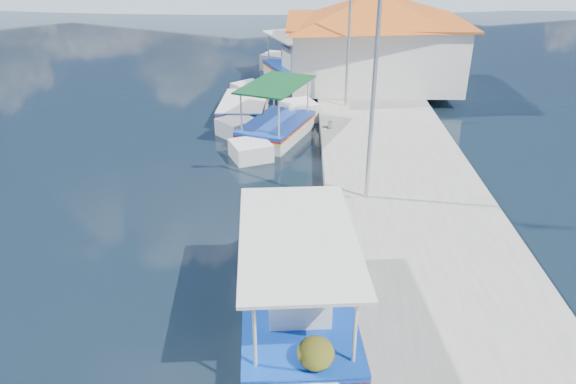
{
  "coord_description": "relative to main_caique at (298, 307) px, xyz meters",
  "views": [
    {
      "loc": [
        2.63,
        -12.58,
        7.91
      ],
      "look_at": [
        2.29,
        0.65,
        1.3
      ],
      "focal_mm": 33.93,
      "sensor_mm": 36.0,
      "label": 1
    }
  ],
  "objects": [
    {
      "name": "harbor_building",
      "position": [
        3.6,
        18.27,
        2.28
      ],
      "size": [
        10.49,
        10.49,
        4.4
      ],
      "color": "white",
      "rests_on": "quay"
    },
    {
      "name": "caique_far",
      "position": [
        -0.36,
        20.51,
        -0.0
      ],
      "size": [
        4.12,
        7.06,
        2.68
      ],
      "rotation": [
        0.0,
        0.0,
        -0.4
      ],
      "color": "silver",
      "rests_on": "ground"
    },
    {
      "name": "bollards",
      "position": [
        1.2,
        8.52,
        0.15
      ],
      "size": [
        0.2,
        17.2,
        0.3
      ],
      "color": "#A5A8AD",
      "rests_on": "quay"
    },
    {
      "name": "main_caique",
      "position": [
        0.0,
        0.0,
        0.0
      ],
      "size": [
        2.69,
        7.87,
        2.6
      ],
      "rotation": [
        0.0,
        0.0,
        -0.08
      ],
      "color": "silver",
      "rests_on": "ground"
    },
    {
      "name": "lamp_post_far",
      "position": [
        1.91,
        14.27,
        3.35
      ],
      "size": [
        1.21,
        0.14,
        6.0
      ],
      "color": "#A5A8AD",
      "rests_on": "quay"
    },
    {
      "name": "lamp_post_near",
      "position": [
        1.91,
        5.27,
        3.35
      ],
      "size": [
        1.21,
        0.14,
        6.0
      ],
      "color": "#A5A8AD",
      "rests_on": "quay"
    },
    {
      "name": "quay",
      "position": [
        3.3,
        9.27,
        -0.25
      ],
      "size": [
        5.0,
        44.0,
        0.5
      ],
      "primitive_type": "cube",
      "color": "#A5A39A",
      "rests_on": "ground"
    },
    {
      "name": "caique_green_canopy",
      "position": [
        -1.01,
        11.53,
        -0.13
      ],
      "size": [
        3.53,
        6.22,
        2.5
      ],
      "rotation": [
        0.0,
        0.0,
        0.37
      ],
      "color": "silver",
      "rests_on": "ground"
    },
    {
      "name": "caique_blue_hull",
      "position": [
        -2.55,
        14.1,
        -0.18
      ],
      "size": [
        2.03,
        6.57,
        1.17
      ],
      "rotation": [
        0.0,
        0.0,
        0.02
      ],
      "color": "silver",
      "rests_on": "ground"
    },
    {
      "name": "ground",
      "position": [
        -2.6,
        3.27,
        -0.5
      ],
      "size": [
        160.0,
        160.0,
        0.0
      ],
      "primitive_type": "plane",
      "color": "black",
      "rests_on": "ground"
    }
  ]
}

